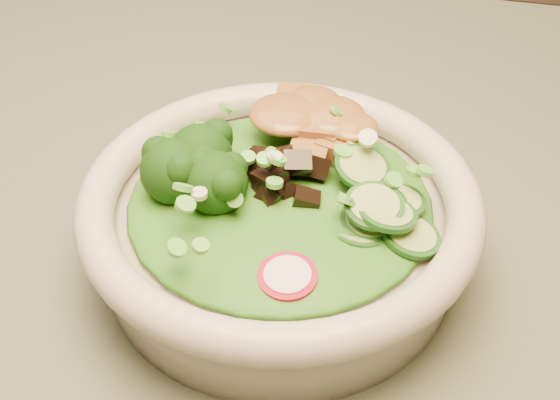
# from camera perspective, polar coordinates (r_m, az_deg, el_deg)

# --- Properties ---
(dining_table) EXTENTS (1.20, 0.80, 0.75)m
(dining_table) POSITION_cam_1_polar(r_m,az_deg,el_deg) (0.59, -9.14, -11.15)
(dining_table) COLOR black
(dining_table) RESTS_ON ground
(salad_bowl) EXTENTS (0.23, 0.23, 0.06)m
(salad_bowl) POSITION_cam_1_polar(r_m,az_deg,el_deg) (0.46, 0.00, -1.71)
(salad_bowl) COLOR beige
(salad_bowl) RESTS_ON dining_table
(lettuce_bed) EXTENTS (0.18, 0.18, 0.02)m
(lettuce_bed) POSITION_cam_1_polar(r_m,az_deg,el_deg) (0.45, 0.00, 0.10)
(lettuce_bed) COLOR #1A5E13
(lettuce_bed) RESTS_ON salad_bowl
(broccoli_florets) EXTENTS (0.08, 0.07, 0.04)m
(broccoli_florets) POSITION_cam_1_polar(r_m,az_deg,el_deg) (0.45, -6.73, 2.34)
(broccoli_florets) COLOR black
(broccoli_florets) RESTS_ON salad_bowl
(radish_slices) EXTENTS (0.10, 0.05, 0.02)m
(radish_slices) POSITION_cam_1_polar(r_m,az_deg,el_deg) (0.41, -1.73, -4.80)
(radish_slices) COLOR maroon
(radish_slices) RESTS_ON salad_bowl
(cucumber_slices) EXTENTS (0.07, 0.07, 0.03)m
(cucumber_slices) POSITION_cam_1_polar(r_m,az_deg,el_deg) (0.43, 7.20, -0.26)
(cucumber_slices) COLOR #9BBC68
(cucumber_slices) RESTS_ON salad_bowl
(mushroom_heap) EXTENTS (0.07, 0.07, 0.03)m
(mushroom_heap) POSITION_cam_1_polar(r_m,az_deg,el_deg) (0.45, 0.34, 2.05)
(mushroom_heap) COLOR black
(mushroom_heap) RESTS_ON salad_bowl
(tofu_cubes) EXTENTS (0.08, 0.06, 0.03)m
(tofu_cubes) POSITION_cam_1_polar(r_m,az_deg,el_deg) (0.48, 1.82, 5.01)
(tofu_cubes) COLOR brown
(tofu_cubes) RESTS_ON salad_bowl
(peanut_sauce) EXTENTS (0.06, 0.05, 0.01)m
(peanut_sauce) POSITION_cam_1_polar(r_m,az_deg,el_deg) (0.48, 1.85, 6.11)
(peanut_sauce) COLOR brown
(peanut_sauce) RESTS_ON tofu_cubes
(scallion_garnish) EXTENTS (0.17, 0.17, 0.02)m
(scallion_garnish) POSITION_cam_1_polar(r_m,az_deg,el_deg) (0.44, 0.00, 2.10)
(scallion_garnish) COLOR #5EBF43
(scallion_garnish) RESTS_ON salad_bowl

